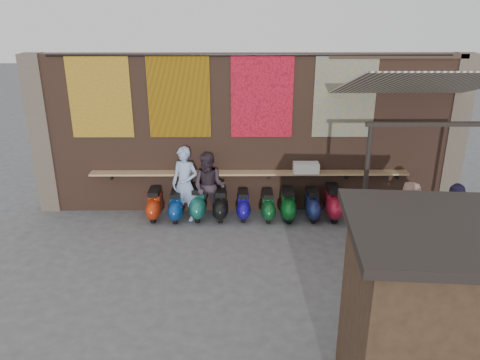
{
  "coord_description": "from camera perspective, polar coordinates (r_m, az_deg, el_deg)",
  "views": [
    {
      "loc": [
        -0.31,
        -8.75,
        5.11
      ],
      "look_at": [
        -0.24,
        1.2,
        1.34
      ],
      "focal_mm": 35.0,
      "sensor_mm": 36.0,
      "label": 1
    }
  ],
  "objects": [
    {
      "name": "shelf_box",
      "position": [
        11.83,
        8.05,
        1.51
      ],
      "size": [
        0.63,
        0.33,
        0.25
      ],
      "primitive_type": "cube",
      "color": "white",
      "rests_on": "eating_counter"
    },
    {
      "name": "scooter_stool_4",
      "position": [
        11.77,
        0.41,
        -3.09
      ],
      "size": [
        0.33,
        0.73,
        0.7
      ],
      "primitive_type": null,
      "color": "#170C89",
      "rests_on": "ground"
    },
    {
      "name": "awning_canvas",
      "position": [
        10.49,
        21.29,
        10.83
      ],
      "size": [
        3.2,
        3.28,
        0.97
      ],
      "primitive_type": "cube",
      "rotation": [
        -0.28,
        0.0,
        0.0
      ],
      "color": "beige",
      "rests_on": "brick_wall"
    },
    {
      "name": "scooter_stool_7",
      "position": [
        11.88,
        8.79,
        -2.99
      ],
      "size": [
        0.35,
        0.79,
        0.75
      ],
      "primitive_type": null,
      "color": "navy",
      "rests_on": "ground"
    },
    {
      "name": "awning_header",
      "position": [
        9.22,
        24.16,
        6.23
      ],
      "size": [
        3.0,
        0.08,
        0.08
      ],
      "primitive_type": "cube",
      "color": "black",
      "rests_on": "awning_post_left"
    },
    {
      "name": "ground",
      "position": [
        10.14,
        1.42,
        -9.52
      ],
      "size": [
        70.0,
        70.0,
        0.0
      ],
      "primitive_type": "plane",
      "color": "#474749",
      "rests_on": "ground"
    },
    {
      "name": "shopper_navy",
      "position": [
        10.26,
        24.44,
        -5.26
      ],
      "size": [
        1.15,
        1.03,
        1.87
      ],
      "primitive_type": "imported",
      "rotation": [
        0.0,
        0.0,
        3.79
      ],
      "color": "#1E1734",
      "rests_on": "ground"
    },
    {
      "name": "awning_post_left",
      "position": [
        9.21,
        14.81,
        -2.69
      ],
      "size": [
        0.09,
        0.09,
        3.1
      ],
      "primitive_type": "cylinder",
      "color": "black",
      "rests_on": "ground"
    },
    {
      "name": "stall_sign",
      "position": [
        7.08,
        22.49,
        -7.91
      ],
      "size": [
        1.2,
        0.14,
        0.5
      ],
      "primitive_type": "cube",
      "rotation": [
        0.0,
        0.0,
        -0.09
      ],
      "color": "gold",
      "rests_on": "market_stall"
    },
    {
      "name": "scooter_stool_8",
      "position": [
        11.97,
        11.23,
        -2.75
      ],
      "size": [
        0.39,
        0.88,
        0.83
      ],
      "primitive_type": null,
      "color": "maroon",
      "rests_on": "ground"
    },
    {
      "name": "scooter_stool_2",
      "position": [
        11.82,
        -5.12,
        -2.78
      ],
      "size": [
        0.39,
        0.86,
        0.82
      ],
      "primitive_type": null,
      "color": "#175C4E",
      "rests_on": "ground"
    },
    {
      "name": "tapestry_redgold",
      "position": [
        11.89,
        -16.71,
        9.68
      ],
      "size": [
        1.5,
        0.02,
        2.0
      ],
      "primitive_type": "cube",
      "color": "maroon",
      "rests_on": "brick_wall"
    },
    {
      "name": "awning_ledger",
      "position": [
        11.93,
        18.81,
        14.12
      ],
      "size": [
        3.3,
        0.08,
        0.12
      ],
      "primitive_type": "cube",
      "color": "#33261C",
      "rests_on": "brick_wall"
    },
    {
      "name": "scooter_stool_5",
      "position": [
        11.74,
        3.42,
        -3.17
      ],
      "size": [
        0.33,
        0.74,
        0.71
      ],
      "primitive_type": null,
      "color": "#0D451E",
      "rests_on": "ground"
    },
    {
      "name": "market_stall",
      "position": [
        6.64,
        24.17,
        -16.24
      ],
      "size": [
        2.56,
        2.01,
        2.62
      ],
      "primitive_type": "cube",
      "rotation": [
        0.0,
        0.0,
        -0.09
      ],
      "color": "black",
      "rests_on": "ground"
    },
    {
      "name": "diner_right",
      "position": [
        11.58,
        -3.79,
        -0.83
      ],
      "size": [
        0.97,
        0.84,
        1.72
      ],
      "primitive_type": "imported",
      "rotation": [
        0.0,
        0.0,
        -0.26
      ],
      "color": "#332730",
      "rests_on": "ground"
    },
    {
      "name": "stall_roof",
      "position": [
        5.96,
        26.09,
        -5.54
      ],
      "size": [
        2.88,
        2.31,
        0.12
      ],
      "primitive_type": "cube",
      "rotation": [
        0.0,
        0.0,
        -0.09
      ],
      "color": "black",
      "rests_on": "market_stall"
    },
    {
      "name": "diner_left",
      "position": [
        11.6,
        -6.71,
        -0.47
      ],
      "size": [
        0.8,
        0.66,
        1.87
      ],
      "primitive_type": "imported",
      "rotation": [
        0.0,
        0.0,
        -0.36
      ],
      "color": "#8FA5D0",
      "rests_on": "ground"
    },
    {
      "name": "eating_counter",
      "position": [
        11.79,
        1.12,
        0.86
      ],
      "size": [
        8.0,
        0.32,
        0.05
      ],
      "primitive_type": "cube",
      "color": "#9E7A51",
      "rests_on": "brick_wall"
    },
    {
      "name": "shopper_grey",
      "position": [
        10.46,
        24.02,
        -5.53
      ],
      "size": [
        1.07,
        0.67,
        1.59
      ],
      "primitive_type": "imported",
      "rotation": [
        0.0,
        0.0,
        3.06
      ],
      "color": "slate",
      "rests_on": "ground"
    },
    {
      "name": "tapestry_orange",
      "position": [
        11.44,
        2.7,
        10.11
      ],
      "size": [
        1.5,
        0.02,
        2.0
      ],
      "primitive_type": "cube",
      "color": "red",
      "rests_on": "brick_wall"
    },
    {
      "name": "stall_shelf",
      "position": [
        7.56,
        21.49,
        -14.22
      ],
      "size": [
        2.01,
        0.27,
        0.06
      ],
      "primitive_type": "cube",
      "rotation": [
        0.0,
        0.0,
        -0.09
      ],
      "color": "#473321",
      "rests_on": "market_stall"
    },
    {
      "name": "scooter_stool_3",
      "position": [
        11.76,
        -2.37,
        -2.99
      ],
      "size": [
        0.36,
        0.79,
        0.75
      ],
      "primitive_type": null,
      "color": "black",
      "rests_on": "ground"
    },
    {
      "name": "brick_wall",
      "position": [
        11.87,
        1.11,
        5.56
      ],
      "size": [
        10.0,
        0.4,
        4.0
      ],
      "primitive_type": "cube",
      "color": "brown",
      "rests_on": "ground"
    },
    {
      "name": "tapestry_multi",
      "position": [
        11.72,
        12.65,
        9.89
      ],
      "size": [
        1.5,
        0.02,
        2.0
      ],
      "primitive_type": "cube",
      "color": "#26658C",
      "rests_on": "brick_wall"
    },
    {
      "name": "hang_rail",
      "position": [
        11.28,
        1.21,
        15.01
      ],
      "size": [
        9.5,
        0.06,
        0.06
      ],
      "primitive_type": "cylinder",
      "rotation": [
        0.0,
        1.57,
        0.0
      ],
      "color": "black",
      "rests_on": "brick_wall"
    },
    {
      "name": "pier_left",
      "position": [
        12.83,
        -22.89,
        5.08
      ],
      "size": [
        0.5,
        0.5,
        4.0
      ],
      "primitive_type": "cube",
      "color": "#4C4238",
      "rests_on": "ground"
    },
    {
      "name": "scooter_stool_0",
      "position": [
        11.94,
        -10.37,
        -2.96
      ],
      "size": [
        0.36,
        0.79,
        0.75
      ],
      "primitive_type": null,
      "color": "#AC290D",
      "rests_on": "ground"
    },
    {
      "name": "scooter_stool_1",
      "position": [
        11.81,
        -7.78,
        -3.14
      ],
      "size": [
        0.34,
        0.76,
        0.73
      ],
      "primitive_type": null,
      "color": "navy",
      "rests_on": "ground"
    },
    {
      "name": "scooter_stool_6",
      "position": [
        11.77,
        5.87,
        -3.02
      ],
      "size": [
        0.36,
        0.81,
        0.77
      ],
      "primitive_type": null,
      "color": "#0C591F",
      "rests_on": "ground"
    },
    {
      "name": "tapestry_sun",
      "position": [
        11.51,
        -7.45,
        10.02
      ],
      "size": [
        1.5,
        0.02,
        2.0
      ],
      "primitive_type": "cube",
      "color": "orange",
      "rests_on": "brick_wall"
    },
    {
      "name": "pier_right",
      "position": [
        13.08,
        24.62,
        5.11
      ],
      "size": [
        0.5,
        0.5,
        4.0
      ],
      "primitive_type": "cube",
      "color": "#4C4238",
      "rests_on": "ground"
    },
    {
      "name": "shopper_tan",
      "position": [
        11.0,
        19.8,
        -3.88
      ],
      "size": [
        0.87,
        0.83,
        1.5
      ],
      "primitive_type": "imported",
      "rotation": [
        0.0,
        0.0,
        0.68
      ],
      "color": "#9A6F62",
      "rests_on": "ground"
    }
  ]
}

